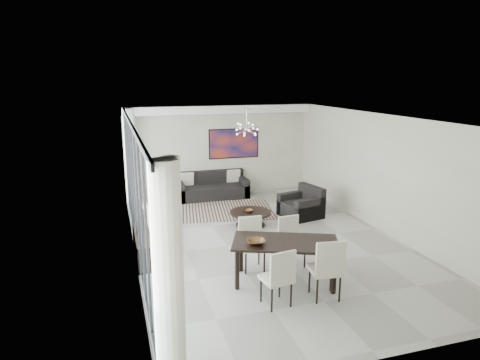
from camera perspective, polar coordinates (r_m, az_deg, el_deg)
name	(u,v)px	position (r m, az deg, el deg)	size (l,w,h in m)	color
room_shell	(286,180)	(9.89, 6.17, -0.04)	(6.00, 9.00, 2.90)	#A8A39B
window_wall	(139,190)	(9.14, -13.36, -1.34)	(0.37, 8.95, 2.90)	white
soffit	(220,110)	(13.59, -2.68, 9.35)	(5.98, 0.40, 0.26)	white
painting	(234,144)	(14.00, -0.81, 4.88)	(1.68, 0.04, 0.98)	#B43519
chandelier	(247,129)	(11.98, 0.88, 6.79)	(0.66, 0.66, 0.71)	silver
rug	(227,210)	(12.42, -1.72, -4.05)	(2.58, 1.99, 0.01)	black
coffee_table	(250,218)	(11.13, 1.40, -5.03)	(1.08, 1.08, 0.38)	black
bowl_coffee	(248,211)	(11.02, 1.14, -4.14)	(0.23, 0.23, 0.07)	brown
sofa_main	(212,189)	(13.69, -3.76, -1.22)	(2.25, 0.92, 0.82)	black
loveseat	(151,225)	(10.74, -11.80, -5.85)	(0.81, 1.44, 0.72)	black
armchair	(302,206)	(11.95, 8.25, -3.49)	(1.14, 1.18, 0.83)	black
side_table	(179,189)	(13.56, -8.16, -1.26)	(0.36, 0.36, 0.49)	black
tv_console	(147,245)	(9.46, -12.36, -8.43)	(0.48, 1.72, 0.54)	black
television	(153,219)	(9.22, -11.52, -5.16)	(1.07, 0.14, 0.62)	gray
dining_table	(285,246)	(8.04, 6.06, -8.71)	(2.16, 1.63, 0.81)	black
dining_chair_sw	(279,275)	(7.24, 5.27, -12.44)	(0.54, 0.54, 1.03)	beige
dining_chair_se	(328,266)	(7.54, 11.61, -11.11)	(0.57, 0.57, 1.12)	beige
dining_chair_nw	(251,239)	(8.64, 1.52, -7.89)	(0.50, 0.50, 1.04)	beige
dining_chair_ne	(291,237)	(8.86, 6.76, -7.59)	(0.51, 0.51, 1.00)	beige
bowl_dining	(256,242)	(7.84, 2.15, -8.26)	(0.34, 0.34, 0.08)	brown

